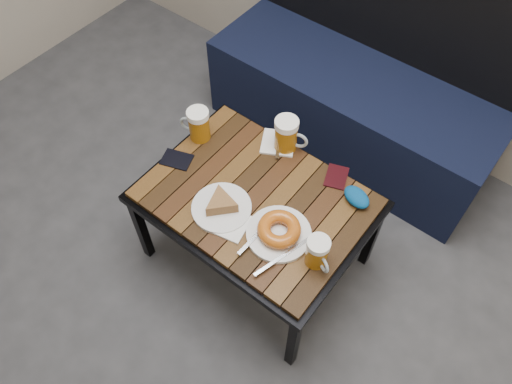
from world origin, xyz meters
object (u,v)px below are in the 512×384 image
Objects in this scene: knit_pouch at (357,197)px; passport_burgundy at (336,177)px; beer_mug_centre at (287,135)px; plate_pie at (221,205)px; beer_mug_right at (318,252)px; passport_navy at (177,160)px; plate_bagel at (279,231)px; beer_mug_left at (198,124)px; bench at (354,101)px; cafe_table at (256,203)px.

passport_burgundy is at bearing 157.13° from knit_pouch.
beer_mug_centre is 0.39m from plate_pie.
beer_mug_centre is 1.19× the size of beer_mug_right.
beer_mug_centre reaches higher than passport_burgundy.
plate_pie is 0.50m from knit_pouch.
knit_pouch is (0.66, 0.27, 0.02)m from passport_navy.
plate_bagel is (0.22, -0.34, -0.05)m from beer_mug_centre.
bench is at bearing -130.97° from beer_mug_left.
beer_mug_left is 0.64× the size of plate_pie.
beer_mug_centre is at bearing 116.70° from passport_navy.
beer_mug_right reaches higher than cafe_table.
plate_pie is at bearing 125.24° from beer_mug_left.
beer_mug_centre is (0.00, -0.59, 0.28)m from bench.
knit_pouch is (0.12, -0.05, 0.02)m from passport_burgundy.
plate_pie is 0.23m from plate_bagel.
beer_mug_centre is at bearing -170.62° from beer_mug_left.
beer_mug_centre is (0.31, 0.17, 0.00)m from beer_mug_left.
cafe_table is (0.06, -0.85, 0.16)m from bench.
bench is at bearing 92.11° from passport_burgundy.
passport_navy is (-0.52, 0.03, -0.02)m from plate_bagel.
beer_mug_right is 0.17m from plate_bagel.
beer_mug_right is 1.15× the size of passport_burgundy.
beer_mug_right is at bearing -67.79° from bench.
beer_mug_left is at bearing 164.31° from passport_navy.
beer_mug_left is 1.11× the size of beer_mug_right.
passport_navy is (-0.30, -0.32, -0.07)m from beer_mug_centre.
passport_burgundy is at bearing 54.20° from cafe_table.
bench is at bearing 142.12° from passport_navy.
bench reaches higher than cafe_table.
bench is 0.87m from cafe_table.
passport_burgundy is at bearing -67.55° from bench.
knit_pouch is (0.36, -0.05, -0.05)m from beer_mug_centre.
bench is 9.30× the size of beer_mug_centre.
plate_pie is (-0.39, -0.03, -0.04)m from beer_mug_right.
beer_mug_right is at bearing -60.53° from beer_mug_centre.
plate_bagel is at bearing -154.48° from beer_mug_right.
bench reaches higher than plate_bagel.
beer_mug_centre is at bearing 164.62° from beer_mug_right.
bench is 0.97m from passport_navy.
plate_pie is at bearing -147.75° from beer_mug_right.
plate_pie is at bearing -170.32° from plate_bagel.
plate_pie is at bearing 57.11° from passport_navy.
plate_pie is at bearing -90.50° from bench.
beer_mug_left is 0.68m from knit_pouch.
beer_mug_centre reaches higher than cafe_table.
beer_mug_left is at bearing -167.52° from beer_mug_right.
beer_mug_centre is 0.41m from plate_bagel.
beer_mug_centre is at bearing -89.63° from bench.
passport_navy is 1.05× the size of passport_burgundy.
cafe_table is 6.62× the size of beer_mug_right.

